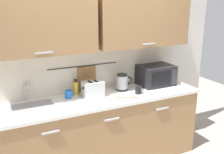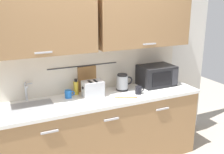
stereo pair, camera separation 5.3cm
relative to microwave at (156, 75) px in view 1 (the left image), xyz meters
The scene contains 10 objects.
counter_unit 1.06m from the microwave, behind, with size 2.53×0.64×0.90m.
back_wall_assembly 1.00m from the microwave, behind, with size 3.70×0.41×2.50m.
sink_faucet 1.69m from the microwave, behind, with size 0.09×0.17×0.22m.
microwave is the anchor object (origin of this frame).
electric_kettle 0.51m from the microwave, behind, with size 0.23×0.16×0.21m.
dish_soap_bottle 1.11m from the microwave, behind, with size 0.06×0.06×0.20m.
mug_near_sink 1.22m from the microwave, behind, with size 0.12×0.08×0.09m.
toaster 0.94m from the microwave, behind, with size 0.26×0.17×0.19m.
mug_by_kettle 0.46m from the microwave, 152.60° to the right, with size 0.12×0.08×0.09m.
wooden_spoon 0.65m from the microwave, 153.92° to the right, with size 0.27×0.13×0.01m.
Camera 1 is at (-1.18, -2.43, 2.03)m, focal length 42.53 mm.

